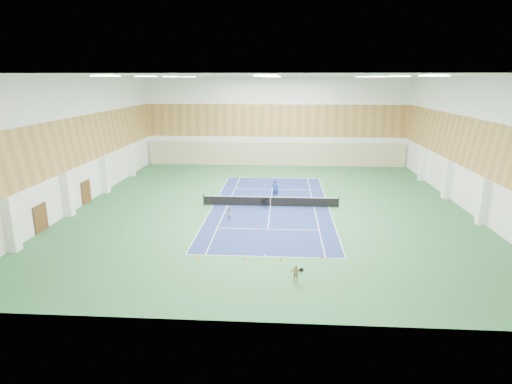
% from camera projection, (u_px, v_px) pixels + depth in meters
% --- Properties ---
extents(ground, '(40.00, 40.00, 0.00)m').
position_uv_depth(ground, '(270.00, 206.00, 40.63)').
color(ground, '#2B6539').
rests_on(ground, ground).
extents(room_shell, '(36.00, 40.00, 12.00)m').
position_uv_depth(room_shell, '(271.00, 144.00, 39.08)').
color(room_shell, white).
rests_on(room_shell, ground).
extents(wood_cladding, '(36.00, 40.00, 8.00)m').
position_uv_depth(wood_cladding, '(271.00, 122.00, 38.56)').
color(wood_cladding, '#AE7D40').
rests_on(wood_cladding, room_shell).
extents(ceiling_light_grid, '(21.40, 25.40, 0.06)m').
position_uv_depth(ceiling_light_grid, '(272.00, 77.00, 37.55)').
color(ceiling_light_grid, white).
rests_on(ceiling_light_grid, room_shell).
extents(court_surface, '(10.97, 23.77, 0.01)m').
position_uv_depth(court_surface, '(270.00, 206.00, 40.63)').
color(court_surface, navy).
rests_on(court_surface, ground).
extents(tennis_balls_scatter, '(10.57, 22.77, 0.07)m').
position_uv_depth(tennis_balls_scatter, '(270.00, 206.00, 40.62)').
color(tennis_balls_scatter, gold).
rests_on(tennis_balls_scatter, ground).
extents(tennis_net, '(12.80, 0.10, 1.10)m').
position_uv_depth(tennis_net, '(270.00, 201.00, 40.49)').
color(tennis_net, black).
rests_on(tennis_net, ground).
extents(back_curtain, '(35.40, 0.16, 3.20)m').
position_uv_depth(back_curtain, '(275.00, 154.00, 59.26)').
color(back_curtain, '#C6B793').
rests_on(back_curtain, ground).
extents(door_left_a, '(0.08, 1.80, 2.20)m').
position_uv_depth(door_left_a, '(41.00, 218.00, 33.75)').
color(door_left_a, '#593319').
rests_on(door_left_a, ground).
extents(door_left_b, '(0.08, 1.80, 2.20)m').
position_uv_depth(door_left_b, '(86.00, 192.00, 41.47)').
color(door_left_b, '#593319').
rests_on(door_left_b, ground).
extents(coach, '(0.81, 0.66, 1.91)m').
position_uv_depth(coach, '(275.00, 189.00, 43.22)').
color(coach, navy).
rests_on(coach, ground).
extents(child_court, '(0.67, 0.60, 1.12)m').
position_uv_depth(child_court, '(229.00, 214.00, 36.55)').
color(child_court, '#93939B').
rests_on(child_court, ground).
extents(child_apron, '(0.70, 0.33, 1.15)m').
position_uv_depth(child_apron, '(295.00, 274.00, 25.29)').
color(child_apron, tan).
rests_on(child_apron, ground).
extents(ball_cart, '(0.57, 0.57, 0.82)m').
position_uv_depth(ball_cart, '(264.00, 204.00, 39.98)').
color(ball_cart, black).
rests_on(ball_cart, ground).
extents(cone_svc_a, '(0.22, 0.22, 0.24)m').
position_uv_depth(cone_svc_a, '(218.00, 228.00, 34.33)').
color(cone_svc_a, orange).
rests_on(cone_svc_a, ground).
extents(cone_svc_b, '(0.19, 0.19, 0.21)m').
position_uv_depth(cone_svc_b, '(257.00, 229.00, 34.16)').
color(cone_svc_b, '#FF490D').
rests_on(cone_svc_b, ground).
extents(cone_svc_c, '(0.19, 0.19, 0.21)m').
position_uv_depth(cone_svc_c, '(288.00, 228.00, 34.46)').
color(cone_svc_c, '#F15C0C').
rests_on(cone_svc_c, ground).
extents(cone_svc_d, '(0.19, 0.19, 0.21)m').
position_uv_depth(cone_svc_d, '(308.00, 230.00, 33.92)').
color(cone_svc_d, orange).
rests_on(cone_svc_d, ground).
extents(cone_base_a, '(0.21, 0.21, 0.23)m').
position_uv_depth(cone_base_a, '(198.00, 256.00, 28.91)').
color(cone_base_a, orange).
rests_on(cone_base_a, ground).
extents(cone_base_b, '(0.18, 0.18, 0.20)m').
position_uv_depth(cone_base_b, '(245.00, 258.00, 28.69)').
color(cone_base_b, '#FF460D').
rests_on(cone_base_b, ground).
extents(cone_base_c, '(0.20, 0.20, 0.22)m').
position_uv_depth(cone_base_c, '(281.00, 259.00, 28.58)').
color(cone_base_c, orange).
rests_on(cone_base_c, ground).
extents(cone_base_d, '(0.19, 0.19, 0.21)m').
position_uv_depth(cone_base_d, '(322.00, 257.00, 28.89)').
color(cone_base_d, '#D5450B').
rests_on(cone_base_d, ground).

